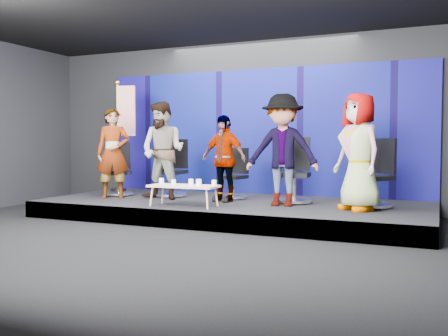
{
  "coord_description": "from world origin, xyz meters",
  "views": [
    {
      "loc": [
        3.5,
        -5.91,
        1.39
      ],
      "look_at": [
        -0.12,
        2.4,
        0.91
      ],
      "focal_mm": 40.0,
      "sensor_mm": 36.0,
      "label": 1
    }
  ],
  "objects_px": {
    "panelist_c": "(224,158)",
    "coffee_table": "(184,187)",
    "panelist_d": "(282,150)",
    "mug_d": "(199,182)",
    "chair_e": "(375,185)",
    "flag_stand": "(123,134)",
    "mug_a": "(161,181)",
    "mug_e": "(214,183)",
    "chair_a": "(119,178)",
    "panelist_e": "(359,152)",
    "chair_d": "(295,181)",
    "mug_b": "(173,182)",
    "chair_b": "(172,178)",
    "chair_c": "(234,182)",
    "mug_c": "(191,182)",
    "panelist_b": "(163,151)",
    "panelist_a": "(113,153)"
  },
  "relations": [
    {
      "from": "panelist_b",
      "to": "panelist_d",
      "type": "xyz_separation_m",
      "value": [
        2.35,
        -0.03,
        0.02
      ]
    },
    {
      "from": "chair_d",
      "to": "panelist_d",
      "type": "bearing_deg",
      "value": -104.98
    },
    {
      "from": "panelist_c",
      "to": "coffee_table",
      "type": "height_order",
      "value": "panelist_c"
    },
    {
      "from": "chair_b",
      "to": "mug_a",
      "type": "xyz_separation_m",
      "value": [
        0.46,
        -1.19,
        0.04
      ]
    },
    {
      "from": "chair_b",
      "to": "chair_c",
      "type": "height_order",
      "value": "chair_b"
    },
    {
      "from": "chair_d",
      "to": "chair_e",
      "type": "xyz_separation_m",
      "value": [
        1.4,
        -0.1,
        -0.01
      ]
    },
    {
      "from": "panelist_c",
      "to": "mug_d",
      "type": "bearing_deg",
      "value": -80.79
    },
    {
      "from": "chair_a",
      "to": "chair_d",
      "type": "distance_m",
      "value": 3.63
    },
    {
      "from": "panelist_e",
      "to": "mug_d",
      "type": "relative_size",
      "value": 17.13
    },
    {
      "from": "mug_b",
      "to": "mug_a",
      "type": "bearing_deg",
      "value": 153.81
    },
    {
      "from": "mug_a",
      "to": "mug_e",
      "type": "height_order",
      "value": "mug_a"
    },
    {
      "from": "panelist_e",
      "to": "coffee_table",
      "type": "height_order",
      "value": "panelist_e"
    },
    {
      "from": "mug_a",
      "to": "mug_b",
      "type": "bearing_deg",
      "value": -26.19
    },
    {
      "from": "chair_b",
      "to": "mug_d",
      "type": "bearing_deg",
      "value": -44.65
    },
    {
      "from": "mug_e",
      "to": "panelist_c",
      "type": "bearing_deg",
      "value": 102.93
    },
    {
      "from": "panelist_a",
      "to": "panelist_e",
      "type": "relative_size",
      "value": 0.94
    },
    {
      "from": "panelist_b",
      "to": "chair_d",
      "type": "bearing_deg",
      "value": 12.59
    },
    {
      "from": "chair_a",
      "to": "chair_e",
      "type": "xyz_separation_m",
      "value": [
        5.03,
        0.09,
        0.02
      ]
    },
    {
      "from": "panelist_d",
      "to": "mug_d",
      "type": "bearing_deg",
      "value": -154.43
    },
    {
      "from": "panelist_c",
      "to": "panelist_e",
      "type": "relative_size",
      "value": 0.85
    },
    {
      "from": "panelist_e",
      "to": "mug_a",
      "type": "distance_m",
      "value": 3.35
    },
    {
      "from": "chair_e",
      "to": "flag_stand",
      "type": "bearing_deg",
      "value": -141.23
    },
    {
      "from": "panelist_b",
      "to": "mug_d",
      "type": "distance_m",
      "value": 1.47
    },
    {
      "from": "mug_e",
      "to": "flag_stand",
      "type": "xyz_separation_m",
      "value": [
        -2.7,
        1.29,
        0.86
      ]
    },
    {
      "from": "panelist_e",
      "to": "chair_b",
      "type": "bearing_deg",
      "value": -147.62
    },
    {
      "from": "chair_c",
      "to": "chair_d",
      "type": "bearing_deg",
      "value": 3.92
    },
    {
      "from": "panelist_d",
      "to": "chair_a",
      "type": "bearing_deg",
      "value": 169.04
    },
    {
      "from": "chair_b",
      "to": "panelist_e",
      "type": "distance_m",
      "value": 3.8
    },
    {
      "from": "panelist_a",
      "to": "panelist_e",
      "type": "height_order",
      "value": "panelist_e"
    },
    {
      "from": "panelist_e",
      "to": "mug_a",
      "type": "xyz_separation_m",
      "value": [
        -3.25,
        -0.59,
        -0.52
      ]
    },
    {
      "from": "panelist_a",
      "to": "mug_b",
      "type": "bearing_deg",
      "value": -52.49
    },
    {
      "from": "chair_b",
      "to": "flag_stand",
      "type": "distance_m",
      "value": 1.53
    },
    {
      "from": "panelist_d",
      "to": "mug_a",
      "type": "bearing_deg",
      "value": -167.7
    },
    {
      "from": "chair_e",
      "to": "mug_b",
      "type": "xyz_separation_m",
      "value": [
        -3.13,
        -1.22,
        0.03
      ]
    },
    {
      "from": "panelist_a",
      "to": "mug_e",
      "type": "xyz_separation_m",
      "value": [
        2.37,
        -0.48,
        -0.46
      ]
    },
    {
      "from": "mug_c",
      "to": "flag_stand",
      "type": "relative_size",
      "value": 0.04
    },
    {
      "from": "chair_a",
      "to": "panelist_c",
      "type": "distance_m",
      "value": 2.43
    },
    {
      "from": "panelist_b",
      "to": "panelist_d",
      "type": "distance_m",
      "value": 2.35
    },
    {
      "from": "mug_c",
      "to": "flag_stand",
      "type": "distance_m",
      "value": 2.73
    },
    {
      "from": "chair_b",
      "to": "panelist_b",
      "type": "relative_size",
      "value": 0.62
    },
    {
      "from": "chair_a",
      "to": "chair_c",
      "type": "height_order",
      "value": "chair_a"
    },
    {
      "from": "mug_b",
      "to": "panelist_d",
      "type": "bearing_deg",
      "value": 26.32
    },
    {
      "from": "mug_a",
      "to": "mug_d",
      "type": "bearing_deg",
      "value": -6.73
    },
    {
      "from": "panelist_c",
      "to": "panelist_b",
      "type": "bearing_deg",
      "value": -160.8
    },
    {
      "from": "chair_c",
      "to": "flag_stand",
      "type": "distance_m",
      "value": 2.69
    },
    {
      "from": "panelist_c",
      "to": "chair_e",
      "type": "height_order",
      "value": "panelist_c"
    },
    {
      "from": "chair_b",
      "to": "mug_e",
      "type": "xyz_separation_m",
      "value": [
        1.46,
        -1.17,
        0.03
      ]
    },
    {
      "from": "mug_c",
      "to": "coffee_table",
      "type": "bearing_deg",
      "value": -129.25
    },
    {
      "from": "panelist_b",
      "to": "coffee_table",
      "type": "bearing_deg",
      "value": -40.17
    },
    {
      "from": "chair_b",
      "to": "coffee_table",
      "type": "relative_size",
      "value": 0.96
    }
  ]
}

